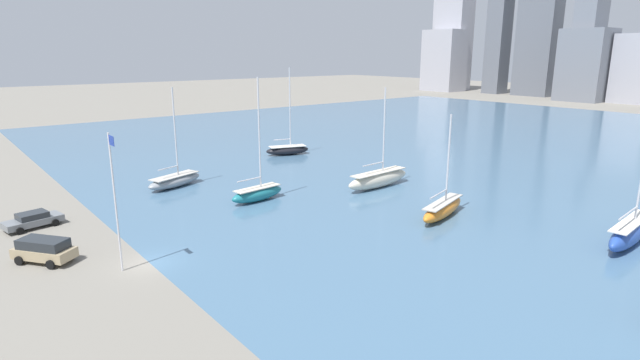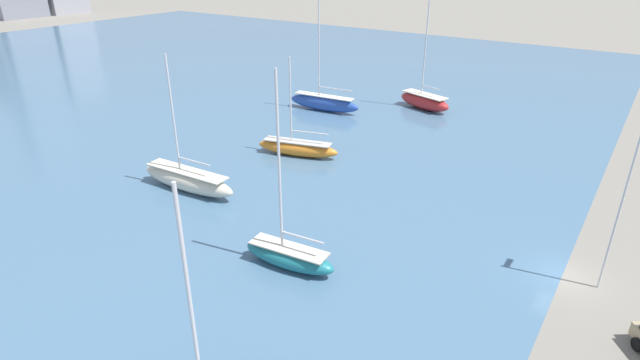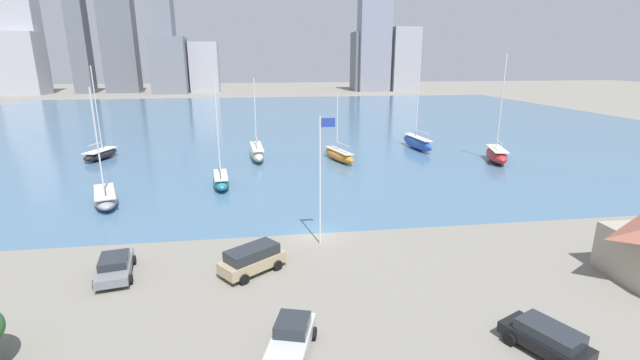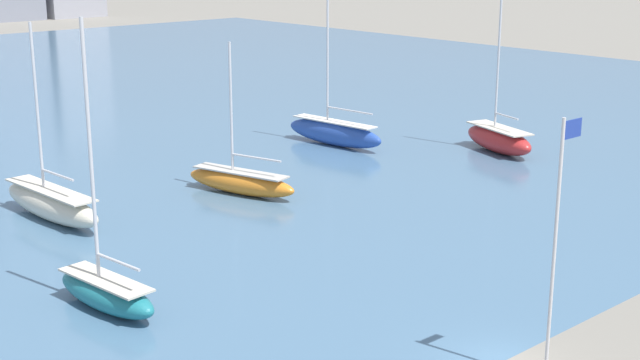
% 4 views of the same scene
% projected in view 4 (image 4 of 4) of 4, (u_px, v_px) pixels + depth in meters
% --- Properties ---
extents(flag_pole, '(1.24, 0.14, 10.55)m').
position_uv_depth(flag_pole, '(556.00, 242.00, 33.51)').
color(flag_pole, silver).
rests_on(flag_pole, ground_plane).
extents(sailboat_orange, '(4.09, 8.88, 10.26)m').
position_uv_depth(sailboat_orange, '(241.00, 181.00, 60.39)').
color(sailboat_orange, orange).
rests_on(sailboat_orange, harbor_water).
extents(sailboat_cream, '(2.69, 10.41, 12.06)m').
position_uv_depth(sailboat_cream, '(51.00, 203.00, 54.80)').
color(sailboat_cream, beige).
rests_on(sailboat_cream, harbor_water).
extents(sailboat_red, '(4.67, 8.35, 15.52)m').
position_uv_depth(sailboat_red, '(499.00, 138.00, 72.19)').
color(sailboat_red, '#B72828').
rests_on(sailboat_red, harbor_water).
extents(sailboat_blue, '(2.69, 10.23, 15.02)m').
position_uv_depth(sailboat_blue, '(334.00, 132.00, 74.54)').
color(sailboat_blue, '#284CA8').
rests_on(sailboat_blue, harbor_water).
extents(sailboat_teal, '(2.62, 6.96, 13.54)m').
position_uv_depth(sailboat_teal, '(106.00, 291.00, 41.52)').
color(sailboat_teal, '#1E757F').
rests_on(sailboat_teal, harbor_water).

